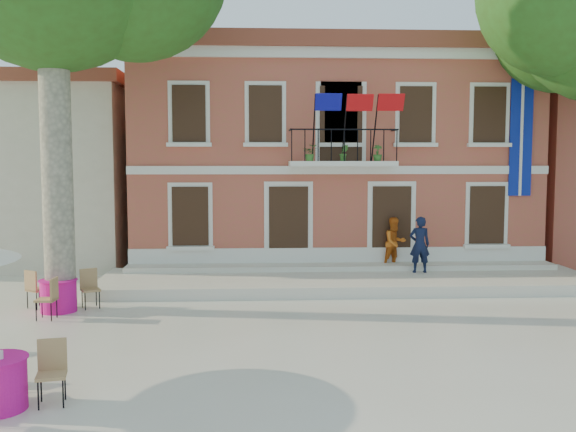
{
  "coord_description": "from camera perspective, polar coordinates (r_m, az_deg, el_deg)",
  "views": [
    {
      "loc": [
        -0.6,
        -13.61,
        3.61
      ],
      "look_at": [
        0.26,
        3.5,
        2.11
      ],
      "focal_mm": 40.0,
      "sensor_mm": 36.0,
      "label": 1
    }
  ],
  "objects": [
    {
      "name": "ground",
      "position": [
        14.1,
        -0.35,
        -9.83
      ],
      "size": [
        90.0,
        90.0,
        0.0
      ],
      "primitive_type": "plane",
      "color": "beige",
      "rests_on": "ground"
    },
    {
      "name": "main_building",
      "position": [
        23.74,
        3.43,
        5.41
      ],
      "size": [
        13.5,
        9.59,
        7.5
      ],
      "color": "#B94B42",
      "rests_on": "ground"
    },
    {
      "name": "neighbor_west",
      "position": [
        26.18,
        -22.8,
        3.76
      ],
      "size": [
        9.4,
        9.4,
        6.4
      ],
      "color": "beige",
      "rests_on": "ground"
    },
    {
      "name": "terrace",
      "position": [
        18.53,
        5.27,
        -5.78
      ],
      "size": [
        14.0,
        3.4,
        0.3
      ],
      "primitive_type": "cube",
      "color": "silver",
      "rests_on": "ground"
    },
    {
      "name": "pedestrian_navy",
      "position": [
        19.24,
        11.62,
        -2.51
      ],
      "size": [
        0.61,
        0.41,
        1.66
      ],
      "primitive_type": "imported",
      "rotation": [
        0.0,
        0.0,
        3.12
      ],
      "color": "black",
      "rests_on": "terrace"
    },
    {
      "name": "pedestrian_orange",
      "position": [
        19.94,
        9.47,
        -2.35
      ],
      "size": [
        0.92,
        0.82,
        1.56
      ],
      "primitive_type": "imported",
      "rotation": [
        0.0,
        0.0,
        0.37
      ],
      "color": "orange",
      "rests_on": "terrace"
    },
    {
      "name": "cafe_table_3",
      "position": [
        16.32,
        -19.73,
        -6.53
      ],
      "size": [
        1.87,
        1.68,
        0.95
      ],
      "color": "#E2158A",
      "rests_on": "ground"
    }
  ]
}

